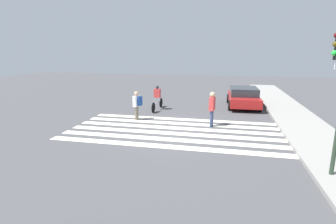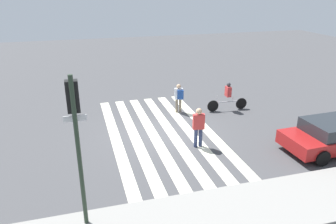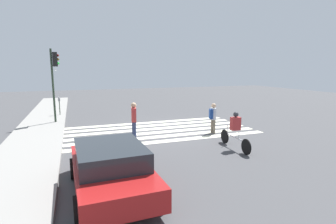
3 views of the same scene
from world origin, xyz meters
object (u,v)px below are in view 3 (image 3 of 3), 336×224
object	(u,v)px
pedestrian_adult_tall_backpack	(134,118)
pedestrian_adult_yellow_jacket	(213,116)
cyclist_mid_street	(235,129)
car_parked_silver_sedan	(111,167)
traffic_light	(54,72)
parking_meter	(59,102)

from	to	relation	value
pedestrian_adult_tall_backpack	pedestrian_adult_yellow_jacket	bearing A→B (deg)	-85.84
pedestrian_adult_tall_backpack	cyclist_mid_street	bearing A→B (deg)	-120.16
pedestrian_adult_tall_backpack	car_parked_silver_sedan	world-z (taller)	pedestrian_adult_tall_backpack
pedestrian_adult_yellow_jacket	car_parked_silver_sedan	bearing A→B (deg)	-34.65
car_parked_silver_sedan	pedestrian_adult_yellow_jacket	bearing A→B (deg)	-52.60
pedestrian_adult_tall_backpack	pedestrian_adult_yellow_jacket	distance (m)	4.12
traffic_light	car_parked_silver_sedan	world-z (taller)	traffic_light
cyclist_mid_street	traffic_light	bearing A→B (deg)	44.92
traffic_light	pedestrian_adult_tall_backpack	world-z (taller)	traffic_light
traffic_light	cyclist_mid_street	size ratio (longest dim) A/B	1.95
parking_meter	pedestrian_adult_yellow_jacket	distance (m)	11.10
car_parked_silver_sedan	cyclist_mid_street	bearing A→B (deg)	-70.26
pedestrian_adult_yellow_jacket	car_parked_silver_sedan	xyz separation A→B (m)	(-4.83, 5.94, -0.24)
pedestrian_adult_yellow_jacket	cyclist_mid_street	distance (m)	2.71
cyclist_mid_street	car_parked_silver_sedan	distance (m)	5.90
traffic_light	pedestrian_adult_tall_backpack	distance (m)	6.50
traffic_light	cyclist_mid_street	xyz separation A→B (m)	(-8.01, -7.32, -2.31)
cyclist_mid_street	car_parked_silver_sedan	bearing A→B (deg)	114.00
pedestrian_adult_yellow_jacket	traffic_light	bearing A→B (deg)	-108.33
pedestrian_adult_tall_backpack	car_parked_silver_sedan	bearing A→B (deg)	171.17
parking_meter	pedestrian_adult_yellow_jacket	size ratio (longest dim) A/B	0.89
cyclist_mid_street	car_parked_silver_sedan	world-z (taller)	cyclist_mid_street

